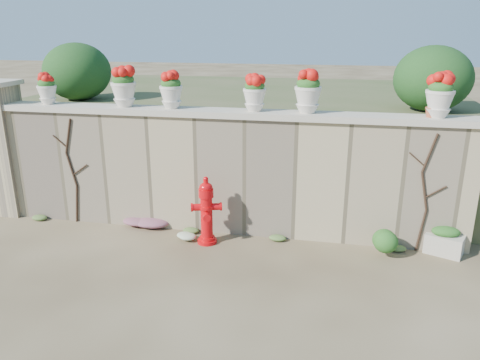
% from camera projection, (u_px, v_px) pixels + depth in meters
% --- Properties ---
extents(ground, '(80.00, 80.00, 0.00)m').
position_uv_depth(ground, '(194.00, 280.00, 6.57)').
color(ground, '#483A24').
rests_on(ground, ground).
extents(stone_wall, '(8.00, 0.40, 2.00)m').
position_uv_depth(stone_wall, '(223.00, 175.00, 7.93)').
color(stone_wall, tan).
rests_on(stone_wall, ground).
extents(wall_cap, '(8.10, 0.52, 0.10)m').
position_uv_depth(wall_cap, '(222.00, 113.00, 7.60)').
color(wall_cap, beige).
rests_on(wall_cap, stone_wall).
extents(gate_pillar, '(0.72, 0.72, 2.48)m').
position_uv_depth(gate_pillar, '(4.00, 148.00, 8.63)').
color(gate_pillar, tan).
rests_on(gate_pillar, ground).
extents(raised_fill, '(9.00, 6.00, 2.00)m').
position_uv_depth(raised_fill, '(254.00, 134.00, 10.91)').
color(raised_fill, '#384C23').
rests_on(raised_fill, ground).
extents(back_shrub_left, '(1.30, 1.30, 1.10)m').
position_uv_depth(back_shrub_left, '(77.00, 72.00, 9.16)').
color(back_shrub_left, '#143814').
rests_on(back_shrub_left, raised_fill).
extents(back_shrub_right, '(1.30, 1.30, 1.10)m').
position_uv_depth(back_shrub_right, '(433.00, 79.00, 7.93)').
color(back_shrub_right, '#143814').
rests_on(back_shrub_right, raised_fill).
extents(vine_left, '(0.60, 0.04, 1.91)m').
position_uv_depth(vine_left, '(72.00, 170.00, 8.23)').
color(vine_left, black).
rests_on(vine_left, ground).
extents(vine_right, '(0.60, 0.04, 1.91)m').
position_uv_depth(vine_right, '(425.00, 192.00, 7.12)').
color(vine_right, black).
rests_on(vine_right, ground).
extents(fire_hydrant, '(0.49, 0.35, 1.13)m').
position_uv_depth(fire_hydrant, '(206.00, 210.00, 7.53)').
color(fire_hydrant, red).
rests_on(fire_hydrant, ground).
extents(planter_box, '(0.63, 0.51, 0.46)m').
position_uv_depth(planter_box, '(444.00, 241.00, 7.27)').
color(planter_box, beige).
rests_on(planter_box, ground).
extents(green_shrub, '(0.64, 0.58, 0.61)m').
position_uv_depth(green_shrub, '(382.00, 238.00, 7.15)').
color(green_shrub, '#1E5119').
rests_on(green_shrub, ground).
extents(magenta_clump, '(0.82, 0.55, 0.22)m').
position_uv_depth(magenta_clump, '(142.00, 222.00, 8.24)').
color(magenta_clump, '#B42480').
rests_on(magenta_clump, ground).
extents(white_flowers, '(0.50, 0.40, 0.18)m').
position_uv_depth(white_flowers, '(189.00, 237.00, 7.71)').
color(white_flowers, white).
rests_on(white_flowers, ground).
extents(urn_pot_0, '(0.33, 0.33, 0.52)m').
position_uv_depth(urn_pot_0, '(47.00, 89.00, 8.09)').
color(urn_pot_0, silver).
rests_on(urn_pot_0, wall_cap).
extents(urn_pot_1, '(0.42, 0.42, 0.66)m').
position_uv_depth(urn_pot_1, '(124.00, 87.00, 7.80)').
color(urn_pot_1, silver).
rests_on(urn_pot_1, wall_cap).
extents(urn_pot_2, '(0.38, 0.38, 0.59)m').
position_uv_depth(urn_pot_2, '(171.00, 90.00, 7.66)').
color(urn_pot_2, silver).
rests_on(urn_pot_2, wall_cap).
extents(urn_pot_3, '(0.37, 0.37, 0.58)m').
position_uv_depth(urn_pot_3, '(255.00, 93.00, 7.40)').
color(urn_pot_3, silver).
rests_on(urn_pot_3, wall_cap).
extents(urn_pot_4, '(0.42, 0.42, 0.66)m').
position_uv_depth(urn_pot_4, '(308.00, 92.00, 7.23)').
color(urn_pot_4, silver).
rests_on(urn_pot_4, wall_cap).
extents(urn_pot_5, '(0.41, 0.41, 0.65)m').
position_uv_depth(urn_pot_5, '(440.00, 96.00, 6.87)').
color(urn_pot_5, silver).
rests_on(urn_pot_5, wall_cap).
extents(terracotta_pot, '(0.20, 0.20, 0.24)m').
position_uv_depth(terracotta_pot, '(432.00, 110.00, 6.95)').
color(terracotta_pot, '#A85033').
rests_on(terracotta_pot, wall_cap).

